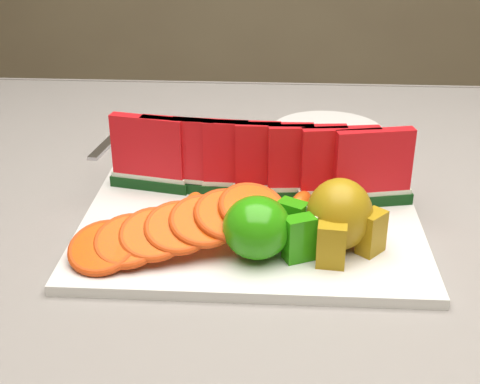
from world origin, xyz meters
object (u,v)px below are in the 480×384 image
object	(u,v)px
side_plate	(328,132)
fork	(114,136)
pear_cluster	(341,217)
platter	(251,225)
apple_cluster	(264,228)

from	to	relation	value
side_plate	fork	bearing A→B (deg)	-174.79
pear_cluster	side_plate	bearing A→B (deg)	88.41
platter	side_plate	distance (m)	0.34
platter	pear_cluster	world-z (taller)	pear_cluster
apple_cluster	pear_cluster	world-z (taller)	pear_cluster
pear_cluster	fork	size ratio (longest dim) A/B	0.49
platter	apple_cluster	world-z (taller)	apple_cluster
apple_cluster	side_plate	world-z (taller)	apple_cluster
apple_cluster	fork	bearing A→B (deg)	124.36
side_plate	apple_cluster	bearing A→B (deg)	-103.31
platter	side_plate	world-z (taller)	platter
apple_cluster	side_plate	distance (m)	0.41
platter	fork	xyz separation A→B (m)	(-0.23, 0.29, -0.00)
side_plate	fork	distance (m)	0.34
platter	fork	distance (m)	0.37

